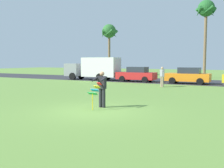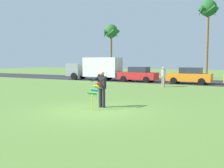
# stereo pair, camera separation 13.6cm
# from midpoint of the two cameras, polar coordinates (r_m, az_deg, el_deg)

# --- Properties ---
(ground_plane) EXTENTS (120.00, 120.00, 0.00)m
(ground_plane) POSITION_cam_midpoint_polar(r_m,az_deg,el_deg) (11.76, -3.82, -5.87)
(ground_plane) COLOR olive
(road_strip) EXTENTS (120.00, 8.00, 0.01)m
(road_strip) POSITION_cam_midpoint_polar(r_m,az_deg,el_deg) (29.13, 16.36, 0.47)
(road_strip) COLOR #2D2D33
(road_strip) RESTS_ON ground
(person_kite_flyer) EXTENTS (0.54, 0.66, 1.73)m
(person_kite_flyer) POSITION_cam_midpoint_polar(r_m,az_deg,el_deg) (12.48, -1.94, -0.82)
(person_kite_flyer) COLOR #26262B
(person_kite_flyer) RESTS_ON ground
(kite_held) EXTENTS (0.53, 0.67, 1.23)m
(kite_held) POSITION_cam_midpoint_polar(r_m,az_deg,el_deg) (11.94, -3.51, -1.61)
(kite_held) COLOR red
(kite_held) RESTS_ON ground
(parked_truck_grey_van) EXTENTS (6.75, 2.23, 2.62)m
(parked_truck_grey_van) POSITION_cam_midpoint_polar(r_m,az_deg,el_deg) (30.66, -3.30, 3.51)
(parked_truck_grey_van) COLOR gray
(parked_truck_grey_van) RESTS_ON ground
(parked_car_red) EXTENTS (4.20, 1.84, 1.60)m
(parked_car_red) POSITION_cam_midpoint_polar(r_m,az_deg,el_deg) (28.24, 5.83, 2.07)
(parked_car_red) COLOR red
(parked_car_red) RESTS_ON ground
(parked_car_orange) EXTENTS (4.20, 1.84, 1.60)m
(parked_car_orange) POSITION_cam_midpoint_polar(r_m,az_deg,el_deg) (26.59, 16.69, 1.70)
(parked_car_orange) COLOR orange
(parked_car_orange) RESTS_ON ground
(palm_tree_left_near) EXTENTS (2.58, 2.71, 7.87)m
(palm_tree_left_near) POSITION_cam_midpoint_polar(r_m,az_deg,el_deg) (41.00, -0.13, 11.03)
(palm_tree_left_near) COLOR brown
(palm_tree_left_near) RESTS_ON ground
(palm_tree_right_near) EXTENTS (2.58, 2.71, 9.95)m
(palm_tree_right_near) POSITION_cam_midpoint_polar(r_m,az_deg,el_deg) (36.42, 20.32, 14.51)
(palm_tree_right_near) COLOR brown
(palm_tree_right_near) RESTS_ON ground
(person_walker_near) EXTENTS (0.49, 0.38, 1.73)m
(person_walker_near) POSITION_cam_midpoint_polar(r_m,az_deg,el_deg) (22.79, 11.29, 1.69)
(person_walker_near) COLOR gray
(person_walker_near) RESTS_ON ground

